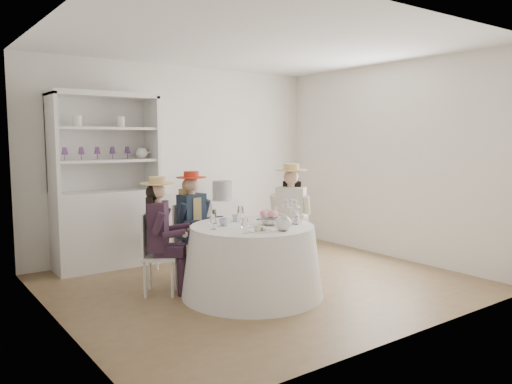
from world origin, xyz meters
TOP-DOWN VIEW (x-y plane):
  - ground at (0.00, 0.00)m, footprint 4.50×4.50m
  - ceiling at (0.00, 0.00)m, footprint 4.50×4.50m
  - wall_back at (0.00, 2.00)m, footprint 4.50×0.00m
  - wall_front at (0.00, -2.00)m, footprint 4.50×0.00m
  - wall_left at (-2.25, 0.00)m, footprint 0.00×4.50m
  - wall_right at (2.25, 0.00)m, footprint 0.00×4.50m
  - tea_table at (-0.34, -0.30)m, footprint 1.51×1.51m
  - hutch at (-1.18, 1.77)m, footprint 1.43×0.77m
  - side_table at (0.51, 1.64)m, footprint 0.57×0.57m
  - hatbox at (0.51, 1.64)m, footprint 0.29×0.29m
  - guest_left at (-1.12, 0.30)m, footprint 0.54×0.51m
  - guest_mid at (-0.52, 0.66)m, footprint 0.48×0.51m
  - guest_right at (0.54, 0.12)m, footprint 0.58×0.55m
  - spare_chair at (-0.57, 1.34)m, footprint 0.40×0.40m
  - teacup_a at (-0.61, -0.16)m, footprint 0.11×0.11m
  - teacup_b at (-0.36, 0.00)m, footprint 0.07×0.07m
  - teacup_c at (-0.07, -0.22)m, footprint 0.09×0.09m
  - flower_bowl at (-0.17, -0.39)m, footprint 0.30×0.30m
  - flower_arrangement at (-0.16, -0.37)m, footprint 0.20×0.20m
  - table_teapot at (-0.27, -0.73)m, footprint 0.23×0.16m
  - sandwich_plate at (-0.48, -0.63)m, footprint 0.23×0.23m
  - cupcake_stand at (0.10, -0.40)m, footprint 0.26×0.26m
  - stemware_set at (-0.34, -0.30)m, footprint 0.97×0.97m

SIDE VIEW (x-z plane):
  - ground at x=0.00m, z-range 0.00..0.00m
  - tea_table at x=-0.34m, z-range 0.00..0.75m
  - side_table at x=0.51m, z-range 0.00..0.76m
  - spare_chair at x=-0.57m, z-range 0.04..1.00m
  - guest_left at x=-1.12m, z-range 0.08..1.35m
  - guest_mid at x=-0.52m, z-range 0.08..1.36m
  - sandwich_plate at x=-0.48m, z-range 0.74..0.79m
  - guest_right at x=0.54m, z-range 0.09..1.45m
  - flower_bowl at x=-0.17m, z-range 0.75..0.81m
  - teacup_b at x=-0.36m, z-range 0.75..0.82m
  - teacup_c at x=-0.07m, z-range 0.75..0.82m
  - teacup_a at x=-0.61m, z-range 0.75..0.82m
  - hutch at x=-1.18m, z-range -0.32..1.92m
  - table_teapot at x=-0.27m, z-range 0.74..0.91m
  - stemware_set at x=-0.34m, z-range 0.75..0.90m
  - cupcake_stand at x=0.10m, z-range 0.72..0.97m
  - flower_arrangement at x=-0.16m, z-range 0.81..0.89m
  - hatbox at x=0.51m, z-range 0.76..1.05m
  - wall_back at x=0.00m, z-range -0.90..3.60m
  - wall_front at x=0.00m, z-range -0.90..3.60m
  - wall_left at x=-2.25m, z-range -0.90..3.60m
  - wall_right at x=2.25m, z-range -0.90..3.60m
  - ceiling at x=0.00m, z-range 2.70..2.70m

